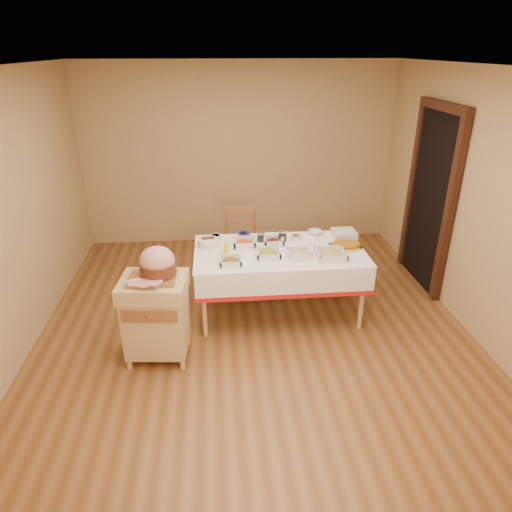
{
  "coord_description": "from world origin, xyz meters",
  "views": [
    {
      "loc": [
        -0.36,
        -4.13,
        2.75
      ],
      "look_at": [
        0.04,
        0.2,
        0.75
      ],
      "focal_mm": 32.0,
      "sensor_mm": 36.0,
      "label": 1
    }
  ],
  "objects_px": {
    "dining_chair": "(240,245)",
    "ham_on_board": "(157,265)",
    "preserve_jar_left": "(261,237)",
    "plate_stack": "(344,234)",
    "bread_basket": "(208,243)",
    "brass_platter": "(345,246)",
    "dining_table": "(279,264)",
    "mustard_bottle": "(226,248)",
    "preserve_jar_right": "(283,236)",
    "butcher_cart": "(156,314)"
  },
  "relations": [
    {
      "from": "dining_chair",
      "to": "ham_on_board",
      "type": "xyz_separation_m",
      "value": [
        -0.83,
        -1.54,
        0.5
      ]
    },
    {
      "from": "preserve_jar_left",
      "to": "plate_stack",
      "type": "height_order",
      "value": "preserve_jar_left"
    },
    {
      "from": "bread_basket",
      "to": "dining_chair",
      "type": "bearing_deg",
      "value": 60.65
    },
    {
      "from": "ham_on_board",
      "to": "preserve_jar_left",
      "type": "height_order",
      "value": "ham_on_board"
    },
    {
      "from": "bread_basket",
      "to": "brass_platter",
      "type": "relative_size",
      "value": 0.62
    },
    {
      "from": "ham_on_board",
      "to": "bread_basket",
      "type": "height_order",
      "value": "ham_on_board"
    },
    {
      "from": "dining_table",
      "to": "bread_basket",
      "type": "height_order",
      "value": "bread_basket"
    },
    {
      "from": "dining_chair",
      "to": "bread_basket",
      "type": "bearing_deg",
      "value": -119.35
    },
    {
      "from": "brass_platter",
      "to": "plate_stack",
      "type": "bearing_deg",
      "value": 78.2
    },
    {
      "from": "ham_on_board",
      "to": "plate_stack",
      "type": "height_order",
      "value": "ham_on_board"
    },
    {
      "from": "mustard_bottle",
      "to": "ham_on_board",
      "type": "bearing_deg",
      "value": -136.12
    },
    {
      "from": "preserve_jar_right",
      "to": "plate_stack",
      "type": "bearing_deg",
      "value": 3.08
    },
    {
      "from": "dining_table",
      "to": "mustard_bottle",
      "type": "bearing_deg",
      "value": -172.87
    },
    {
      "from": "butcher_cart",
      "to": "plate_stack",
      "type": "height_order",
      "value": "butcher_cart"
    },
    {
      "from": "preserve_jar_left",
      "to": "preserve_jar_right",
      "type": "relative_size",
      "value": 0.86
    },
    {
      "from": "dining_chair",
      "to": "mustard_bottle",
      "type": "xyz_separation_m",
      "value": [
        -0.19,
        -0.92,
        0.37
      ]
    },
    {
      "from": "butcher_cart",
      "to": "bread_basket",
      "type": "relative_size",
      "value": 3.66
    },
    {
      "from": "plate_stack",
      "to": "brass_platter",
      "type": "relative_size",
      "value": 0.69
    },
    {
      "from": "dining_table",
      "to": "bread_basket",
      "type": "distance_m",
      "value": 0.81
    },
    {
      "from": "preserve_jar_left",
      "to": "mustard_bottle",
      "type": "height_order",
      "value": "mustard_bottle"
    },
    {
      "from": "preserve_jar_left",
      "to": "bread_basket",
      "type": "height_order",
      "value": "preserve_jar_left"
    },
    {
      "from": "mustard_bottle",
      "to": "bread_basket",
      "type": "relative_size",
      "value": 0.76
    },
    {
      "from": "ham_on_board",
      "to": "plate_stack",
      "type": "distance_m",
      "value": 2.23
    },
    {
      "from": "dining_table",
      "to": "ham_on_board",
      "type": "bearing_deg",
      "value": -150.54
    },
    {
      "from": "preserve_jar_right",
      "to": "brass_platter",
      "type": "bearing_deg",
      "value": -21.22
    },
    {
      "from": "preserve_jar_left",
      "to": "mustard_bottle",
      "type": "xyz_separation_m",
      "value": [
        -0.4,
        -0.33,
        0.03
      ]
    },
    {
      "from": "dining_table",
      "to": "butcher_cart",
      "type": "relative_size",
      "value": 2.16
    },
    {
      "from": "dining_chair",
      "to": "preserve_jar_left",
      "type": "xyz_separation_m",
      "value": [
        0.2,
        -0.59,
        0.34
      ]
    },
    {
      "from": "preserve_jar_right",
      "to": "mustard_bottle",
      "type": "distance_m",
      "value": 0.72
    },
    {
      "from": "preserve_jar_left",
      "to": "mustard_bottle",
      "type": "bearing_deg",
      "value": -140.08
    },
    {
      "from": "preserve_jar_right",
      "to": "dining_table",
      "type": "bearing_deg",
      "value": -105.53
    },
    {
      "from": "dining_table",
      "to": "preserve_jar_left",
      "type": "bearing_deg",
      "value": 123.85
    },
    {
      "from": "dining_chair",
      "to": "bread_basket",
      "type": "relative_size",
      "value": 3.99
    },
    {
      "from": "bread_basket",
      "to": "plate_stack",
      "type": "bearing_deg",
      "value": 4.37
    },
    {
      "from": "plate_stack",
      "to": "mustard_bottle",
      "type": "bearing_deg",
      "value": -164.96
    },
    {
      "from": "dining_table",
      "to": "bread_basket",
      "type": "relative_size",
      "value": 7.92
    },
    {
      "from": "bread_basket",
      "to": "preserve_jar_right",
      "type": "bearing_deg",
      "value": 5.46
    },
    {
      "from": "dining_chair",
      "to": "mustard_bottle",
      "type": "height_order",
      "value": "mustard_bottle"
    },
    {
      "from": "preserve_jar_right",
      "to": "mustard_bottle",
      "type": "height_order",
      "value": "mustard_bottle"
    },
    {
      "from": "dining_table",
      "to": "brass_platter",
      "type": "relative_size",
      "value": 4.88
    },
    {
      "from": "ham_on_board",
      "to": "preserve_jar_left",
      "type": "relative_size",
      "value": 4.19
    },
    {
      "from": "dining_table",
      "to": "plate_stack",
      "type": "bearing_deg",
      "value": 20.5
    },
    {
      "from": "mustard_bottle",
      "to": "bread_basket",
      "type": "xyz_separation_m",
      "value": [
        -0.19,
        0.25,
        -0.03
      ]
    },
    {
      "from": "preserve_jar_right",
      "to": "mustard_bottle",
      "type": "xyz_separation_m",
      "value": [
        -0.65,
        -0.33,
        0.02
      ]
    },
    {
      "from": "bread_basket",
      "to": "brass_platter",
      "type": "height_order",
      "value": "bread_basket"
    },
    {
      "from": "ham_on_board",
      "to": "plate_stack",
      "type": "xyz_separation_m",
      "value": [
        2.0,
        0.98,
        -0.17
      ]
    },
    {
      "from": "butcher_cart",
      "to": "bread_basket",
      "type": "distance_m",
      "value": 1.07
    },
    {
      "from": "brass_platter",
      "to": "mustard_bottle",
      "type": "bearing_deg",
      "value": -176.77
    },
    {
      "from": "dining_table",
      "to": "butcher_cart",
      "type": "height_order",
      "value": "butcher_cart"
    },
    {
      "from": "dining_table",
      "to": "preserve_jar_right",
      "type": "distance_m",
      "value": 0.34
    }
  ]
}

